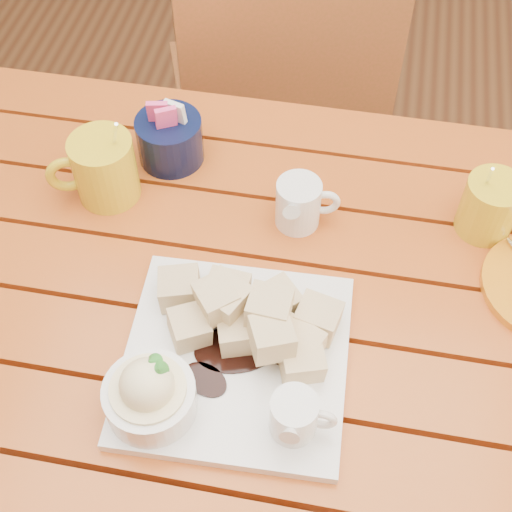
% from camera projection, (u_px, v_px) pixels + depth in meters
% --- Properties ---
extents(ground, '(5.00, 5.00, 0.00)m').
position_uv_depth(ground, '(236.00, 474.00, 1.60)').
color(ground, '#542B18').
rests_on(ground, ground).
extents(table, '(1.20, 0.79, 0.75)m').
position_uv_depth(table, '(227.00, 325.00, 1.09)').
color(table, '#B14316').
rests_on(table, ground).
extents(dessert_plate, '(0.30, 0.30, 0.12)m').
position_uv_depth(dessert_plate, '(221.00, 358.00, 0.89)').
color(dessert_plate, white).
rests_on(dessert_plate, table).
extents(coffee_mug_left, '(0.13, 0.10, 0.16)m').
position_uv_depth(coffee_mug_left, '(103.00, 168.00, 1.06)').
color(coffee_mug_left, gold).
rests_on(coffee_mug_left, table).
extents(coffee_mug_right, '(0.12, 0.08, 0.14)m').
position_uv_depth(coffee_mug_right, '(492.00, 206.00, 1.03)').
color(coffee_mug_right, gold).
rests_on(coffee_mug_right, table).
extents(cream_pitcher, '(0.10, 0.08, 0.08)m').
position_uv_depth(cream_pitcher, '(300.00, 203.00, 1.04)').
color(cream_pitcher, white).
rests_on(cream_pitcher, table).
extents(sugar_caddy, '(0.10, 0.10, 0.11)m').
position_uv_depth(sugar_caddy, '(170.00, 138.00, 1.12)').
color(sugar_caddy, black).
rests_on(sugar_caddy, table).
extents(chair_far, '(0.56, 0.56, 0.93)m').
position_uv_depth(chair_far, '(279.00, 96.00, 1.59)').
color(chair_far, brown).
rests_on(chair_far, ground).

